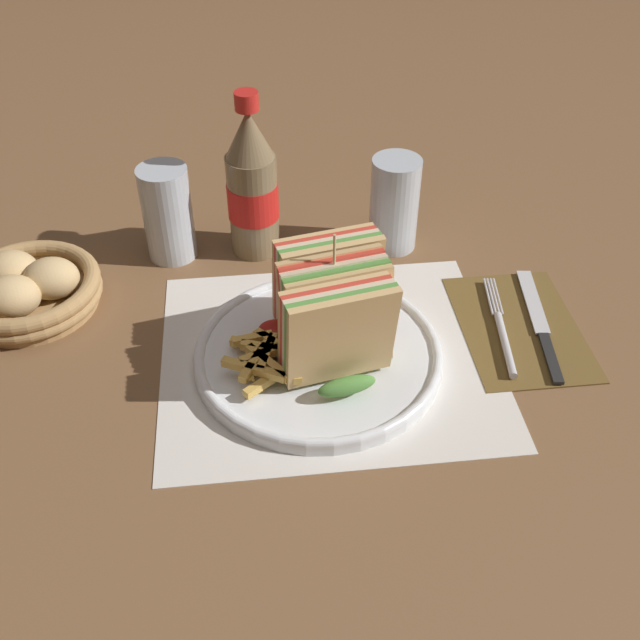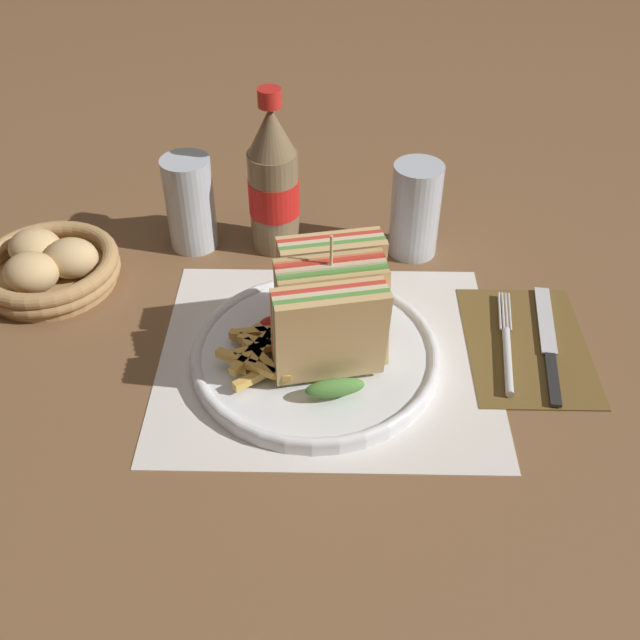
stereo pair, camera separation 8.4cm
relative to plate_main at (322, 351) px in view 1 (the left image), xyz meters
name	(u,v)px [view 1 (the left image)]	position (x,y,z in m)	size (l,w,h in m)	color
ground_plane	(318,361)	(0.00, 0.00, -0.01)	(4.00, 4.00, 0.00)	brown
placemat	(329,356)	(0.01, 0.00, -0.01)	(0.38, 0.33, 0.00)	silver
plate_main	(322,351)	(0.00, 0.00, 0.00)	(0.28, 0.28, 0.02)	white
club_sandwich	(333,309)	(0.01, 0.00, 0.06)	(0.13, 0.18, 0.15)	tan
fries_pile	(266,356)	(-0.06, -0.02, 0.02)	(0.09, 0.10, 0.02)	gold
ketchup_blob	(275,329)	(-0.05, 0.02, 0.02)	(0.04, 0.03, 0.01)	maroon
napkin	(519,327)	(0.24, 0.03, -0.01)	(0.14, 0.21, 0.00)	brown
fork	(503,334)	(0.21, 0.01, 0.00)	(0.03, 0.18, 0.01)	silver
knife	(540,324)	(0.26, 0.02, 0.00)	(0.04, 0.20, 0.00)	black
coke_bottle_near	(252,187)	(-0.06, 0.23, 0.09)	(0.07, 0.07, 0.22)	#7A6647
glass_near	(394,204)	(0.12, 0.22, 0.05)	(0.06, 0.06, 0.13)	silver
glass_far	(168,213)	(-0.18, 0.23, 0.05)	(0.06, 0.06, 0.13)	silver
bread_basket	(27,289)	(-0.35, 0.13, 0.02)	(0.18, 0.18, 0.06)	#AD8451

